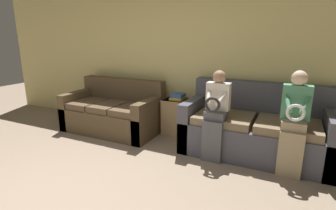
{
  "coord_description": "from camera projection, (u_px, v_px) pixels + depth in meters",
  "views": [
    {
      "loc": [
        2.0,
        -1.41,
        1.66
      ],
      "look_at": [
        0.51,
        1.67,
        0.76
      ],
      "focal_mm": 28.0,
      "sensor_mm": 36.0,
      "label": 1
    }
  ],
  "objects": [
    {
      "name": "wall_back",
      "position": [
        171.0,
        59.0,
        4.62
      ],
      "size": [
        7.96,
        0.06,
        2.55
      ],
      "color": "#DBCC7F",
      "rests_on": "ground_plane"
    },
    {
      "name": "couch_main",
      "position": [
        255.0,
        130.0,
        3.77
      ],
      "size": [
        2.0,
        0.94,
        1.01
      ],
      "color": "#4C4C56",
      "rests_on": "ground_plane"
    },
    {
      "name": "couch_side",
      "position": [
        114.0,
        113.0,
        4.73
      ],
      "size": [
        1.7,
        0.9,
        0.91
      ],
      "color": "brown",
      "rests_on": "ground_plane"
    },
    {
      "name": "child_left_seated",
      "position": [
        216.0,
        112.0,
        3.54
      ],
      "size": [
        0.32,
        0.38,
        1.22
      ],
      "color": "#56565B",
      "rests_on": "ground_plane"
    },
    {
      "name": "child_right_seated",
      "position": [
        294.0,
        119.0,
        3.13
      ],
      "size": [
        0.33,
        0.38,
        1.28
      ],
      "color": "tan",
      "rests_on": "ground_plane"
    },
    {
      "name": "side_shelf",
      "position": [
        178.0,
        116.0,
        4.54
      ],
      "size": [
        0.49,
        0.39,
        0.62
      ],
      "color": "tan",
      "rests_on": "ground_plane"
    },
    {
      "name": "book_stack",
      "position": [
        178.0,
        97.0,
        4.45
      ],
      "size": [
        0.22,
        0.26,
        0.1
      ],
      "color": "gold",
      "rests_on": "side_shelf"
    }
  ]
}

